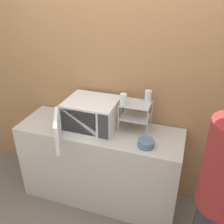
{
  "coord_description": "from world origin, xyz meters",
  "views": [
    {
      "loc": [
        0.82,
        -1.74,
        2.26
      ],
      "look_at": [
        0.13,
        0.32,
        1.12
      ],
      "focal_mm": 40.0,
      "sensor_mm": 36.0,
      "label": 1
    }
  ],
  "objects_px": {
    "microwave": "(90,114)",
    "person": "(224,188)",
    "glass_back_right": "(148,96)",
    "glass_front_left": "(123,99)",
    "dish_rack": "(136,111)",
    "bowl": "(146,143)"
  },
  "relations": [
    {
      "from": "microwave",
      "to": "dish_rack",
      "type": "height_order",
      "value": "dish_rack"
    },
    {
      "from": "glass_front_left",
      "to": "dish_rack",
      "type": "bearing_deg",
      "value": 34.61
    },
    {
      "from": "glass_back_right",
      "to": "person",
      "type": "xyz_separation_m",
      "value": [
        0.72,
        -0.68,
        -0.33
      ]
    },
    {
      "from": "microwave",
      "to": "dish_rack",
      "type": "distance_m",
      "value": 0.46
    },
    {
      "from": "glass_front_left",
      "to": "bowl",
      "type": "relative_size",
      "value": 0.75
    },
    {
      "from": "dish_rack",
      "to": "bowl",
      "type": "relative_size",
      "value": 1.97
    },
    {
      "from": "bowl",
      "to": "glass_back_right",
      "type": "bearing_deg",
      "value": 101.61
    },
    {
      "from": "microwave",
      "to": "glass_back_right",
      "type": "xyz_separation_m",
      "value": [
        0.55,
        0.16,
        0.21
      ]
    },
    {
      "from": "microwave",
      "to": "bowl",
      "type": "relative_size",
      "value": 5.26
    },
    {
      "from": "bowl",
      "to": "person",
      "type": "height_order",
      "value": "person"
    },
    {
      "from": "glass_back_right",
      "to": "person",
      "type": "distance_m",
      "value": 1.04
    },
    {
      "from": "glass_front_left",
      "to": "bowl",
      "type": "distance_m",
      "value": 0.46
    },
    {
      "from": "glass_front_left",
      "to": "glass_back_right",
      "type": "distance_m",
      "value": 0.26
    },
    {
      "from": "microwave",
      "to": "person",
      "type": "xyz_separation_m",
      "value": [
        1.26,
        -0.52,
        -0.12
      ]
    },
    {
      "from": "dish_rack",
      "to": "bowl",
      "type": "xyz_separation_m",
      "value": [
        0.17,
        -0.25,
        -0.18
      ]
    },
    {
      "from": "dish_rack",
      "to": "microwave",
      "type": "bearing_deg",
      "value": -169.12
    },
    {
      "from": "microwave",
      "to": "person",
      "type": "relative_size",
      "value": 0.48
    },
    {
      "from": "glass_front_left",
      "to": "glass_back_right",
      "type": "height_order",
      "value": "same"
    },
    {
      "from": "glass_front_left",
      "to": "glass_back_right",
      "type": "relative_size",
      "value": 1.0
    },
    {
      "from": "dish_rack",
      "to": "glass_back_right",
      "type": "xyz_separation_m",
      "value": [
        0.1,
        0.08,
        0.14
      ]
    },
    {
      "from": "microwave",
      "to": "glass_front_left",
      "type": "relative_size",
      "value": 6.98
    },
    {
      "from": "glass_front_left",
      "to": "bowl",
      "type": "bearing_deg",
      "value": -32.73
    }
  ]
}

